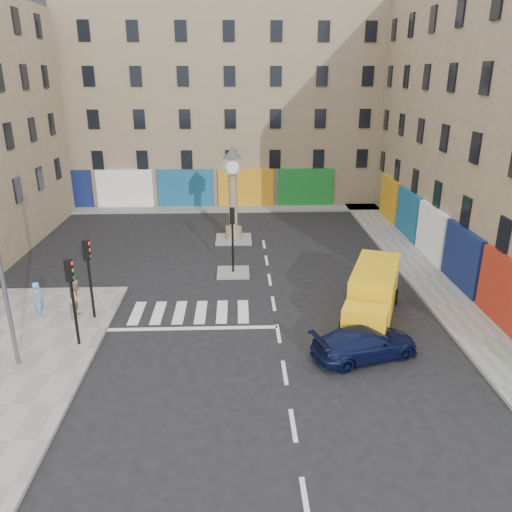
{
  "coord_description": "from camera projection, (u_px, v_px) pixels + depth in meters",
  "views": [
    {
      "loc": [
        -1.68,
        -18.09,
        10.63
      ],
      "look_at": [
        -0.81,
        5.37,
        2.0
      ],
      "focal_mm": 35.0,
      "sensor_mm": 36.0,
      "label": 1
    }
  ],
  "objects": [
    {
      "name": "island_far",
      "position": [
        234.0,
        239.0,
        33.73
      ],
      "size": [
        2.4,
        2.4,
        0.12
      ],
      "primitive_type": "cube",
      "color": "gray",
      "rests_on": "ground"
    },
    {
      "name": "yellow_van",
      "position": [
        373.0,
        294.0,
        22.8
      ],
      "size": [
        3.95,
        6.43,
        2.25
      ],
      "rotation": [
        0.0,
        0.0,
        -0.37
      ],
      "color": "yellow",
      "rests_on": "ground"
    },
    {
      "name": "pedestrian_tan",
      "position": [
        77.0,
        298.0,
        22.58
      ],
      "size": [
        0.8,
        0.96,
        1.81
      ],
      "primitive_type": "imported",
      "rotation": [
        0.0,
        0.0,
        1.44
      ],
      "color": "tan",
      "rests_on": "sidewalk_left"
    },
    {
      "name": "pedestrian_blue",
      "position": [
        39.0,
        300.0,
        22.53
      ],
      "size": [
        0.54,
        0.7,
        1.71
      ],
      "primitive_type": "imported",
      "rotation": [
        0.0,
        0.0,
        1.8
      ],
      "color": "#5F8DDB",
      "rests_on": "sidewalk_left"
    },
    {
      "name": "clock_pillar",
      "position": [
        233.0,
        188.0,
        32.53
      ],
      "size": [
        1.2,
        1.2,
        6.1
      ],
      "color": "tan",
      "rests_on": "island_far"
    },
    {
      "name": "sidewalk_right",
      "position": [
        409.0,
        257.0,
        30.35
      ],
      "size": [
        2.6,
        30.0,
        0.15
      ],
      "primitive_type": "cube",
      "color": "gray",
      "rests_on": "ground"
    },
    {
      "name": "ground",
      "position": [
        280.0,
        345.0,
        20.69
      ],
      "size": [
        120.0,
        120.0,
        0.0
      ],
      "primitive_type": "plane",
      "color": "black",
      "rests_on": "ground"
    },
    {
      "name": "navy_sedan",
      "position": [
        365.0,
        343.0,
        19.64
      ],
      "size": [
        4.66,
        3.0,
        1.26
      ],
      "primitive_type": "imported",
      "rotation": [
        0.0,
        0.0,
        1.88
      ],
      "color": "black",
      "rests_on": "ground"
    },
    {
      "name": "building_far",
      "position": [
        210.0,
        99.0,
        43.88
      ],
      "size": [
        32.0,
        10.0,
        17.0
      ],
      "primitive_type": "cube",
      "color": "#8F775F",
      "rests_on": "ground"
    },
    {
      "name": "island_near",
      "position": [
        233.0,
        272.0,
        28.11
      ],
      "size": [
        1.8,
        1.8,
        0.12
      ],
      "primitive_type": "cube",
      "color": "gray",
      "rests_on": "ground"
    },
    {
      "name": "traffic_light_island",
      "position": [
        232.0,
        230.0,
        27.23
      ],
      "size": [
        0.28,
        0.22,
        3.7
      ],
      "color": "black",
      "rests_on": "island_near"
    },
    {
      "name": "traffic_light_left_near",
      "position": [
        72.0,
        289.0,
        19.69
      ],
      "size": [
        0.28,
        0.22,
        3.7
      ],
      "color": "black",
      "rests_on": "sidewalk_left"
    },
    {
      "name": "traffic_light_left_far",
      "position": [
        88.0,
        267.0,
        21.94
      ],
      "size": [
        0.28,
        0.22,
        3.7
      ],
      "color": "black",
      "rests_on": "sidewalk_left"
    },
    {
      "name": "sidewalk_far",
      "position": [
        210.0,
        208.0,
        41.35
      ],
      "size": [
        32.0,
        2.4,
        0.15
      ],
      "primitive_type": "cube",
      "color": "gray",
      "rests_on": "ground"
    }
  ]
}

